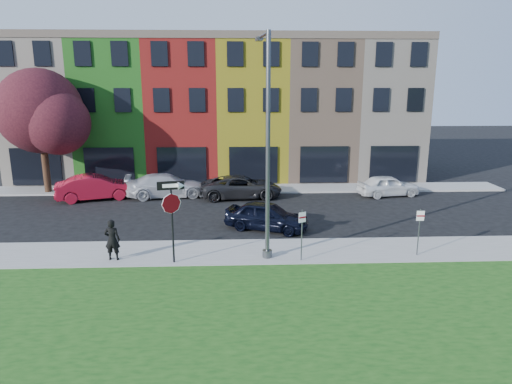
{
  "coord_description": "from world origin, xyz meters",
  "views": [
    {
      "loc": [
        -1.14,
        -15.44,
        7.2
      ],
      "look_at": [
        -0.32,
        4.0,
        2.49
      ],
      "focal_mm": 32.0,
      "sensor_mm": 36.0,
      "label": 1
    }
  ],
  "objects_px": {
    "stop_sign": "(171,205)",
    "sedan_near": "(267,216)",
    "street_lamp": "(267,148)",
    "man": "(112,240)"
  },
  "relations": [
    {
      "from": "stop_sign",
      "to": "sedan_near",
      "type": "bearing_deg",
      "value": 35.95
    },
    {
      "from": "sedan_near",
      "to": "street_lamp",
      "type": "xyz_separation_m",
      "value": [
        -0.26,
        -3.82,
        3.93
      ]
    },
    {
      "from": "man",
      "to": "street_lamp",
      "type": "xyz_separation_m",
      "value": [
        6.28,
        0.2,
        3.66
      ]
    },
    {
      "from": "sedan_near",
      "to": "street_lamp",
      "type": "bearing_deg",
      "value": -161.67
    },
    {
      "from": "sedan_near",
      "to": "street_lamp",
      "type": "relative_size",
      "value": 0.5
    },
    {
      "from": "man",
      "to": "street_lamp",
      "type": "bearing_deg",
      "value": -177.22
    },
    {
      "from": "stop_sign",
      "to": "street_lamp",
      "type": "relative_size",
      "value": 0.37
    },
    {
      "from": "man",
      "to": "street_lamp",
      "type": "relative_size",
      "value": 0.19
    },
    {
      "from": "stop_sign",
      "to": "man",
      "type": "relative_size",
      "value": 1.96
    },
    {
      "from": "street_lamp",
      "to": "man",
      "type": "bearing_deg",
      "value": 175.03
    }
  ]
}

